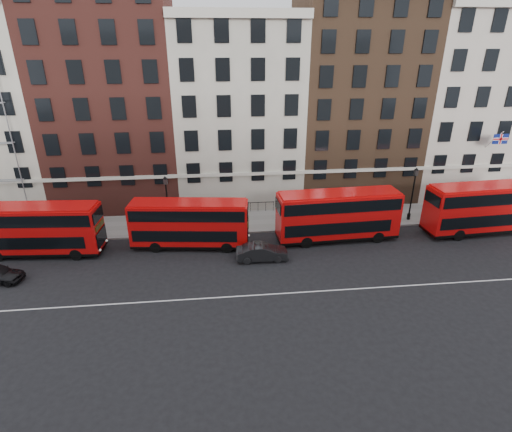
{
  "coord_description": "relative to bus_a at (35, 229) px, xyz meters",
  "views": [
    {
      "loc": [
        -2.7,
        -25.31,
        16.37
      ],
      "look_at": [
        0.56,
        5.0,
        3.0
      ],
      "focal_mm": 28.0,
      "sensor_mm": 36.0,
      "label": 1
    }
  ],
  "objects": [
    {
      "name": "kerb",
      "position": [
        17.5,
        2.15,
        -2.27
      ],
      "size": [
        80.0,
        0.3,
        0.16
      ],
      "primitive_type": "cube",
      "color": "gray",
      "rests_on": "ground"
    },
    {
      "name": "bus_c",
      "position": [
        25.35,
        -0.0,
        0.08
      ],
      "size": [
        10.85,
        3.08,
        4.51
      ],
      "rotation": [
        0.0,
        0.0,
        0.04
      ],
      "color": "red",
      "rests_on": "ground"
    },
    {
      "name": "bus_a",
      "position": [
        0.0,
        0.0,
        0.0
      ],
      "size": [
        10.57,
        3.28,
        4.37
      ],
      "rotation": [
        0.0,
        0.0,
        -0.08
      ],
      "color": "red",
      "rests_on": "ground"
    },
    {
      "name": "building_terrace",
      "position": [
        17.19,
        12.03,
        7.89
      ],
      "size": [
        64.0,
        11.95,
        22.0
      ],
      "color": "#B1AB99",
      "rests_on": "ground"
    },
    {
      "name": "lamp_post_left",
      "position": [
        10.4,
        3.13,
        0.73
      ],
      "size": [
        0.44,
        0.44,
        5.33
      ],
      "color": "black",
      "rests_on": "pavement"
    },
    {
      "name": "road_centre_line",
      "position": [
        17.5,
        -7.85,
        -2.34
      ],
      "size": [
        70.0,
        0.12,
        0.01
      ],
      "primitive_type": "cube",
      "color": "white",
      "rests_on": "ground"
    },
    {
      "name": "bus_d",
      "position": [
        39.26,
        -0.0,
        0.17
      ],
      "size": [
        11.29,
        3.35,
        4.68
      ],
      "rotation": [
        0.0,
        0.0,
        0.06
      ],
      "color": "red",
      "rests_on": "ground"
    },
    {
      "name": "ground",
      "position": [
        17.5,
        -5.85,
        -2.35
      ],
      "size": [
        120.0,
        120.0,
        0.0
      ],
      "primitive_type": "plane",
      "color": "black",
      "rests_on": "ground"
    },
    {
      "name": "pavement",
      "position": [
        17.5,
        4.65,
        -2.27
      ],
      "size": [
        80.0,
        5.0,
        0.15
      ],
      "primitive_type": "cube",
      "color": "gray",
      "rests_on": "ground"
    },
    {
      "name": "lamp_post_right",
      "position": [
        33.73,
        3.2,
        0.73
      ],
      "size": [
        0.44,
        0.44,
        5.33
      ],
      "color": "black",
      "rests_on": "pavement"
    },
    {
      "name": "traffic_light",
      "position": [
        42.78,
        2.77,
        0.1
      ],
      "size": [
        0.25,
        0.45,
        3.27
      ],
      "color": "black",
      "rests_on": "pavement"
    },
    {
      "name": "bus_b",
      "position": [
        12.45,
        0.0,
        -0.11
      ],
      "size": [
        10.14,
        3.55,
        4.17
      ],
      "rotation": [
        0.0,
        0.0,
        -0.12
      ],
      "color": "red",
      "rests_on": "ground"
    },
    {
      "name": "car_front",
      "position": [
        18.33,
        -2.96,
        -1.65
      ],
      "size": [
        4.23,
        1.51,
        1.39
      ],
      "primitive_type": "imported",
      "rotation": [
        0.0,
        0.0,
        1.56
      ],
      "color": "#232426",
      "rests_on": "ground"
    },
    {
      "name": "iron_railings",
      "position": [
        17.5,
        6.85,
        -1.7
      ],
      "size": [
        6.6,
        0.06,
        1.0
      ],
      "primitive_type": null,
      "color": "black",
      "rests_on": "pavement"
    }
  ]
}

